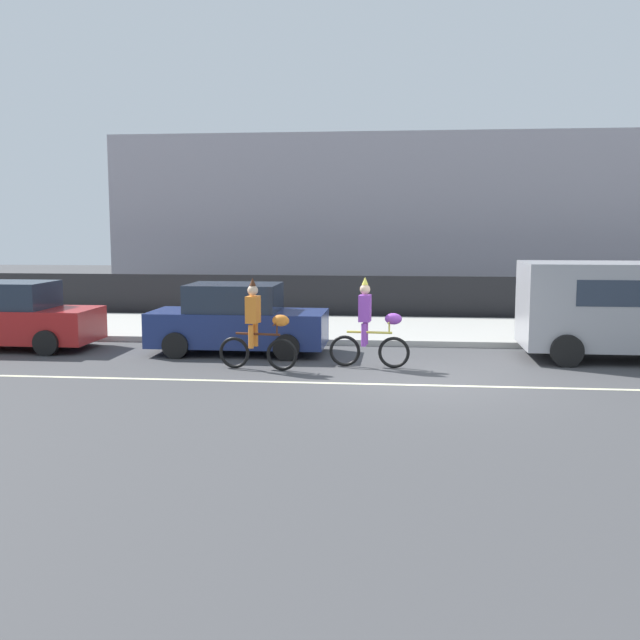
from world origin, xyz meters
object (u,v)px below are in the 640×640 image
parade_cyclist_orange (258,330)px  parked_car_navy (237,320)px  parade_cyclist_purple (370,328)px  parked_car_red (11,317)px

parade_cyclist_orange → parked_car_navy: 2.14m
parade_cyclist_orange → parked_car_navy: parade_cyclist_orange is taller
parade_cyclist_purple → parked_car_red: (-8.80, 1.49, -0.06)m
parade_cyclist_orange → parked_car_red: size_ratio=0.47×
parade_cyclist_purple → parked_car_navy: parade_cyclist_purple is taller
parade_cyclist_orange → parked_car_navy: (-0.87, 1.96, -0.06)m
parade_cyclist_purple → parked_car_navy: 3.49m
parade_cyclist_orange → parked_car_red: bearing=163.0°
parade_cyclist_purple → parade_cyclist_orange: bearing=-167.7°
parade_cyclist_orange → parked_car_navy: size_ratio=0.47×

